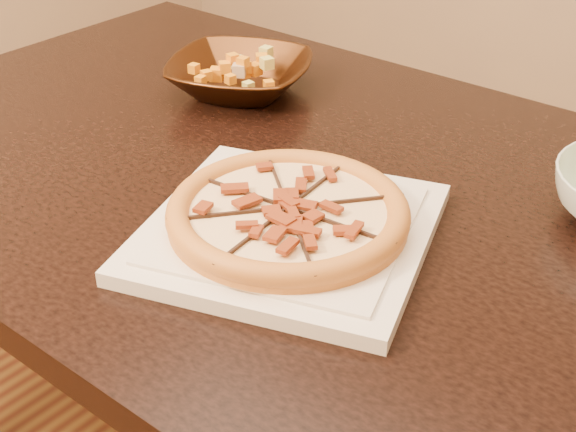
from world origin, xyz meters
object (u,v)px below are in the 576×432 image
at_px(pizza, 288,213).
at_px(bronze_bowl, 240,76).
at_px(plate, 288,231).
at_px(dining_table, 279,241).

distance_m(pizza, bronze_bowl, 0.42).
bearing_deg(pizza, bronze_bowl, 139.85).
bearing_deg(pizza, plate, -90.12).
distance_m(dining_table, bronze_bowl, 0.29).
bearing_deg(bronze_bowl, pizza, -40.15).
relative_size(dining_table, plate, 3.32).
bearing_deg(dining_table, plate, -45.87).
relative_size(dining_table, pizza, 4.80).
distance_m(plate, bronze_bowl, 0.42).
bearing_deg(dining_table, bronze_bowl, 143.65).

